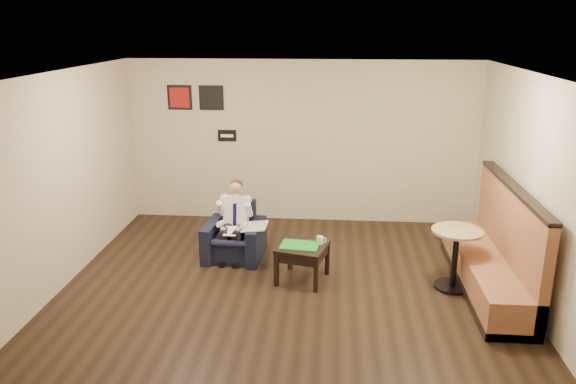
# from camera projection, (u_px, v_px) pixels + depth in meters

# --- Properties ---
(ground) EXTENTS (6.00, 6.00, 0.00)m
(ground) POSITION_uv_depth(u_px,v_px,m) (287.00, 297.00, 7.21)
(ground) COLOR black
(ground) RESTS_ON ground
(wall_back) EXTENTS (6.00, 0.02, 2.80)m
(wall_back) POSITION_uv_depth(u_px,v_px,m) (302.00, 142.00, 9.66)
(wall_back) COLOR beige
(wall_back) RESTS_ON ground
(wall_front) EXTENTS (6.00, 0.02, 2.80)m
(wall_front) POSITION_uv_depth(u_px,v_px,m) (251.00, 318.00, 3.94)
(wall_front) COLOR beige
(wall_front) RESTS_ON ground
(wall_left) EXTENTS (0.02, 6.00, 2.80)m
(wall_left) POSITION_uv_depth(u_px,v_px,m) (49.00, 188.00, 7.04)
(wall_left) COLOR beige
(wall_left) RESTS_ON ground
(wall_right) EXTENTS (0.02, 6.00, 2.80)m
(wall_right) POSITION_uv_depth(u_px,v_px,m) (542.00, 200.00, 6.56)
(wall_right) COLOR beige
(wall_right) RESTS_ON ground
(ceiling) EXTENTS (6.00, 6.00, 0.02)m
(ceiling) POSITION_uv_depth(u_px,v_px,m) (287.00, 76.00, 6.39)
(ceiling) COLOR white
(ceiling) RESTS_ON wall_back
(seating_sign) EXTENTS (0.32, 0.02, 0.20)m
(seating_sign) POSITION_uv_depth(u_px,v_px,m) (227.00, 136.00, 9.72)
(seating_sign) COLOR black
(seating_sign) RESTS_ON wall_back
(art_print_left) EXTENTS (0.42, 0.03, 0.42)m
(art_print_left) POSITION_uv_depth(u_px,v_px,m) (180.00, 97.00, 9.59)
(art_print_left) COLOR #A31714
(art_print_left) RESTS_ON wall_back
(art_print_right) EXTENTS (0.42, 0.03, 0.42)m
(art_print_right) POSITION_uv_depth(u_px,v_px,m) (211.00, 98.00, 9.55)
(art_print_right) COLOR black
(art_print_right) RESTS_ON wall_back
(armchair) EXTENTS (0.88, 0.88, 0.80)m
(armchair) POSITION_uv_depth(u_px,v_px,m) (234.00, 232.00, 8.32)
(armchair) COLOR black
(armchair) RESTS_ON ground
(seated_man) EXTENTS (0.58, 0.82, 1.10)m
(seated_man) POSITION_uv_depth(u_px,v_px,m) (232.00, 225.00, 8.17)
(seated_man) COLOR silver
(seated_man) RESTS_ON armchair
(lap_papers) EXTENTS (0.18, 0.26, 0.01)m
(lap_papers) POSITION_uv_depth(u_px,v_px,m) (231.00, 231.00, 8.11)
(lap_papers) COLOR white
(lap_papers) RESTS_ON seated_man
(newspaper) EXTENTS (0.36, 0.44, 0.01)m
(newspaper) POSITION_uv_depth(u_px,v_px,m) (255.00, 226.00, 8.14)
(newspaper) COLOR silver
(newspaper) RESTS_ON armchair
(side_table) EXTENTS (0.76, 0.76, 0.51)m
(side_table) POSITION_uv_depth(u_px,v_px,m) (302.00, 263.00, 7.63)
(side_table) COLOR black
(side_table) RESTS_ON ground
(green_folder) EXTENTS (0.55, 0.42, 0.01)m
(green_folder) POSITION_uv_depth(u_px,v_px,m) (300.00, 245.00, 7.54)
(green_folder) COLOR green
(green_folder) RESTS_ON side_table
(coffee_mug) EXTENTS (0.11, 0.11, 0.11)m
(coffee_mug) POSITION_uv_depth(u_px,v_px,m) (320.00, 240.00, 7.59)
(coffee_mug) COLOR white
(coffee_mug) RESTS_ON side_table
(smartphone) EXTENTS (0.18, 0.14, 0.01)m
(smartphone) POSITION_uv_depth(u_px,v_px,m) (311.00, 241.00, 7.70)
(smartphone) COLOR black
(smartphone) RESTS_ON side_table
(banquette) EXTENTS (0.65, 2.71, 1.39)m
(banquette) POSITION_uv_depth(u_px,v_px,m) (489.00, 239.00, 7.27)
(banquette) COLOR #925738
(banquette) RESTS_ON ground
(cafe_table) EXTENTS (0.81, 0.81, 0.82)m
(cafe_table) POSITION_uv_depth(u_px,v_px,m) (455.00, 259.00, 7.36)
(cafe_table) COLOR #A38259
(cafe_table) RESTS_ON ground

